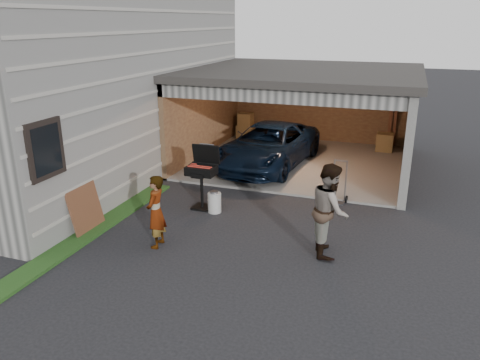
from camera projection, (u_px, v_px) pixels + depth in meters
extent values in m
plane|color=black|center=(189.00, 248.00, 9.24)|extent=(80.00, 80.00, 0.00)
cube|color=#474744|center=(60.00, 74.00, 13.81)|extent=(7.00, 11.00, 5.50)
cube|color=#193814|center=(61.00, 251.00, 9.05)|extent=(0.50, 8.00, 0.06)
cube|color=#605E59|center=(299.00, 161.00, 14.79)|extent=(6.50, 6.00, 0.06)
cube|color=#472B21|center=(319.00, 105.00, 16.96)|extent=(6.50, 0.15, 2.70)
cube|color=#472B21|center=(410.00, 128.00, 13.35)|extent=(0.15, 6.00, 2.70)
cube|color=#472B21|center=(206.00, 114.00, 15.36)|extent=(0.15, 6.00, 2.70)
cube|color=#2D2B28|center=(303.00, 72.00, 13.88)|extent=(6.80, 6.30, 0.20)
cube|color=#474744|center=(277.00, 96.00, 11.37)|extent=(6.50, 0.16, 0.36)
cube|color=beige|center=(289.00, 86.00, 12.43)|extent=(6.00, 2.40, 0.06)
cube|color=#474744|center=(408.00, 154.00, 10.73)|extent=(0.20, 0.18, 2.70)
cube|color=brown|center=(246.00, 132.00, 17.46)|extent=(0.60, 0.50, 0.50)
cube|color=brown|center=(246.00, 119.00, 17.31)|extent=(0.50, 0.45, 0.45)
cube|color=brown|center=(385.00, 142.00, 15.77)|extent=(0.55, 0.50, 0.60)
cube|color=#53311C|center=(394.00, 115.00, 15.98)|extent=(0.24, 0.43, 2.20)
imported|color=black|center=(268.00, 148.00, 14.08)|extent=(2.52, 4.70, 1.26)
imported|color=#C5DEF8|center=(156.00, 212.00, 9.11)|extent=(0.41, 0.58, 1.47)
imported|color=#48301C|center=(330.00, 210.00, 8.79)|extent=(0.89, 1.02, 1.79)
cube|color=black|center=(202.00, 207.00, 11.21)|extent=(0.43, 0.43, 0.05)
cylinder|color=black|center=(202.00, 190.00, 11.06)|extent=(0.07, 0.07, 0.86)
cube|color=black|center=(201.00, 170.00, 10.90)|extent=(0.67, 0.47, 0.20)
cube|color=#59595B|center=(201.00, 167.00, 10.88)|extent=(0.61, 0.41, 0.02)
cube|color=black|center=(206.00, 154.00, 11.07)|extent=(0.67, 0.12, 0.47)
cylinder|color=beige|center=(215.00, 203.00, 10.91)|extent=(0.40, 0.40, 0.47)
cube|color=#53311C|center=(86.00, 208.00, 9.86)|extent=(0.26, 0.92, 1.02)
cube|color=slate|center=(337.00, 202.00, 11.50)|extent=(0.37, 0.25, 0.04)
cylinder|color=black|center=(330.00, 197.00, 11.66)|extent=(0.05, 0.18, 0.18)
cylinder|color=black|center=(346.00, 199.00, 11.51)|extent=(0.05, 0.18, 0.18)
cylinder|color=slate|center=(333.00, 180.00, 11.49)|extent=(0.03, 0.03, 1.06)
cylinder|color=slate|center=(346.00, 181.00, 11.38)|extent=(0.03, 0.03, 1.06)
cylinder|color=slate|center=(341.00, 161.00, 11.27)|extent=(0.30, 0.05, 0.03)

